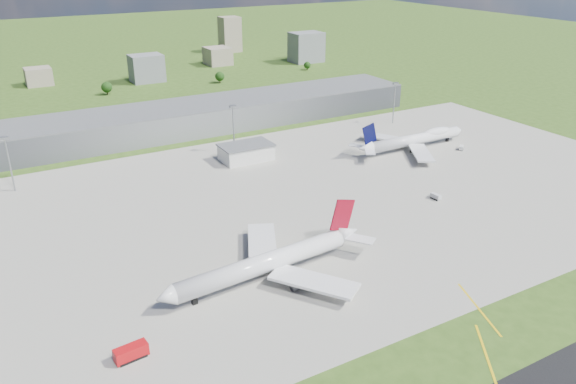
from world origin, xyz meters
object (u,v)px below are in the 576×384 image
tug_yellow (264,268)px  van_white_near (436,197)px  fire_truck (131,353)px  van_white_far (461,148)px  airliner_red_twin (271,262)px  airliner_blue_quad (415,139)px

tug_yellow → van_white_near: bearing=-23.0°
fire_truck → van_white_far: size_ratio=1.99×
airliner_red_twin → airliner_blue_quad: bearing=-154.2°
airliner_red_twin → airliner_blue_quad: size_ratio=1.07×
fire_truck → van_white_near: (145.40, 38.29, -0.73)m
fire_truck → van_white_near: fire_truck is taller
van_white_near → van_white_far: van_white_near is taller
tug_yellow → van_white_far: bearing=-11.5°
airliner_blue_quad → van_white_far: (20.89, -14.45, -4.17)m
airliner_blue_quad → tug_yellow: bearing=-151.1°
fire_truck → tug_yellow: 56.87m
fire_truck → van_white_near: 150.36m
tug_yellow → fire_truck: bearing=171.1°
van_white_near → airliner_red_twin: bearing=95.9°
airliner_red_twin → tug_yellow: bearing=-94.3°
fire_truck → van_white_far: 219.69m
airliner_red_twin → van_white_near: airliner_red_twin is taller
airliner_blue_quad → fire_truck: bearing=-152.6°
van_white_far → tug_yellow: bearing=161.0°
airliner_blue_quad → fire_truck: (-183.32, -95.48, -3.36)m
airliner_blue_quad → fire_truck: size_ratio=7.80×
fire_truck → van_white_near: bearing=8.4°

